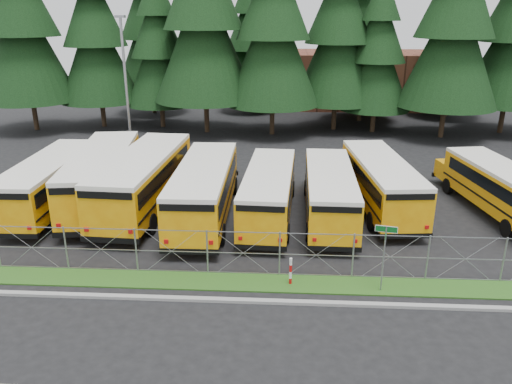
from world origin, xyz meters
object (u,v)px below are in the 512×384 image
bus_1 (104,177)px  striped_bollard (291,272)px  bus_4 (269,193)px  bus_east (498,190)px  light_standard (126,83)px  bus_0 (53,183)px  bus_3 (205,191)px  bus_5 (329,194)px  bus_6 (379,183)px  street_sign (385,245)px  bus_2 (147,181)px

bus_1 → striped_bollard: size_ratio=9.99×
bus_4 → bus_east: size_ratio=1.00×
striped_bollard → light_standard: size_ratio=0.12×
bus_0 → bus_3: (8.64, -0.93, 0.06)m
bus_5 → bus_6: bearing=31.4°
striped_bollard → light_standard: bearing=122.9°
street_sign → striped_bollard: (-3.56, 0.28, -1.43)m
bus_0 → light_standard: 11.52m
bus_1 → light_standard: size_ratio=1.18×
bus_3 → bus_4: 3.38m
bus_4 → bus_5: (3.15, 0.09, 0.01)m
bus_2 → street_sign: 14.15m
light_standard → bus_5: bearing=-39.1°
bus_5 → street_sign: 7.55m
bus_east → bus_1: bearing=170.3°
bus_1 → street_sign: bus_1 is taller
bus_5 → bus_east: 9.19m
bus_0 → bus_east: 24.28m
bus_4 → bus_5: 3.15m
bus_0 → bus_1: bus_1 is taller
bus_3 → bus_4: bus_3 is taller
bus_4 → bus_east: 12.33m
bus_3 → bus_6: (9.40, 1.94, -0.07)m
bus_5 → bus_east: bearing=8.3°
bus_0 → bus_5: bus_0 is taller
bus_2 → bus_east: bus_2 is taller
bus_2 → bus_3: 3.65m
street_sign → bus_5: bearing=101.5°
bus_4 → striped_bollard: size_ratio=8.61×
bus_3 → bus_4: size_ratio=1.10×
light_standard → bus_3: bearing=-57.3°
bus_5 → striped_bollard: size_ratio=8.66×
striped_bollard → bus_4: bearing=98.9°
bus_6 → bus_5: bearing=-155.4°
bus_5 → striped_bollard: (-2.06, -7.09, -0.76)m
bus_3 → bus_4: bearing=2.2°
bus_2 → bus_1: bearing=172.4°
bus_2 → bus_3: bearing=-15.6°
bus_6 → striped_bollard: 10.09m
bus_5 → bus_3: bearing=-176.4°
bus_0 → bus_1: (2.65, 0.71, 0.14)m
bus_6 → light_standard: bearing=144.6°
bus_3 → bus_5: size_ratio=1.09×
bus_0 → light_standard: (1.16, 10.71, 4.07)m
bus_2 → bus_0: bearing=-174.3°
bus_east → light_standard: light_standard is taller
bus_east → striped_bollard: bus_east is taller
bus_6 → light_standard: size_ratio=1.07×
bus_4 → bus_0: bearing=179.3°
bus_4 → light_standard: light_standard is taller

